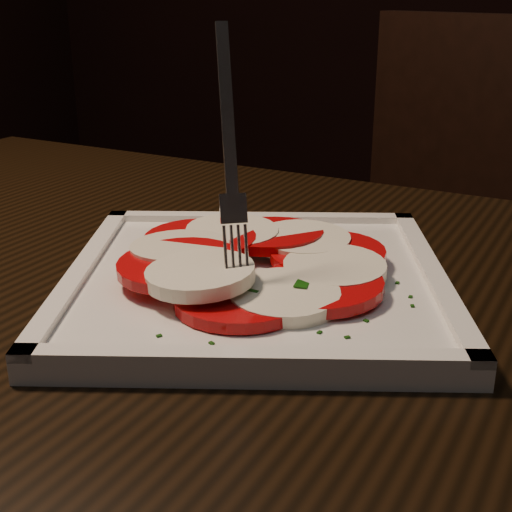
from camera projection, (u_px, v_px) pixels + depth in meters
The scene contains 5 objects.
table at pixel (198, 421), 0.56m from camera, with size 1.25×0.87×0.75m.
chair at pixel (432, 260), 1.22m from camera, with size 0.55×0.55×0.93m.
plate at pixel (256, 283), 0.55m from camera, with size 0.28×0.28×0.01m, color white.
caprese_salad at pixel (256, 261), 0.54m from camera, with size 0.24×0.23×0.03m.
fork at pixel (228, 143), 0.49m from camera, with size 0.02×0.06×0.16m, color white, non-canonical shape.
Camera 1 is at (0.09, -0.24, 0.97)m, focal length 50.00 mm.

